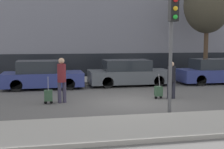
{
  "coord_description": "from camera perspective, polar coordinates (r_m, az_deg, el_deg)",
  "views": [
    {
      "loc": [
        -3.24,
        -12.01,
        2.5
      ],
      "look_at": [
        -0.37,
        1.8,
        0.95
      ],
      "focal_mm": 50.0,
      "sensor_mm": 36.0,
      "label": 1
    }
  ],
  "objects": [
    {
      "name": "traffic_light",
      "position": [
        10.46,
        10.96,
        7.7
      ],
      "size": [
        0.28,
        0.47,
        3.91
      ],
      "color": "#515154",
      "rests_on": "ground_plane"
    },
    {
      "name": "parked_car_0",
      "position": [
        16.61,
        -12.65,
        -0.19
      ],
      "size": [
        4.11,
        1.87,
        1.46
      ],
      "color": "navy",
      "rests_on": "ground_plane"
    },
    {
      "name": "parked_car_2",
      "position": [
        19.18,
        18.58,
        0.46
      ],
      "size": [
        4.66,
        1.74,
        1.44
      ],
      "color": "navy",
      "rests_on": "ground_plane"
    },
    {
      "name": "trolley_left",
      "position": [
        12.56,
        -11.56,
        -3.79
      ],
      "size": [
        0.34,
        0.29,
        1.09
      ],
      "color": "#335138",
      "rests_on": "ground_plane"
    },
    {
      "name": "parked_car_1",
      "position": [
        17.37,
        3.09,
        0.2
      ],
      "size": [
        4.54,
        1.87,
        1.43
      ],
      "color": "#4C5156",
      "rests_on": "ground_plane"
    },
    {
      "name": "sidewalk_far",
      "position": [
        19.44,
        -2.04,
        -0.95
      ],
      "size": [
        28.0,
        3.0,
        0.12
      ],
      "color": "#A39E93",
      "rests_on": "ground_plane"
    },
    {
      "name": "trolley_right",
      "position": [
        13.55,
        8.5,
        -3.04
      ],
      "size": [
        0.34,
        0.29,
        1.07
      ],
      "color": "#335138",
      "rests_on": "ground_plane"
    },
    {
      "name": "sidewalk_near",
      "position": [
        9.2,
        9.46,
        -9.19
      ],
      "size": [
        28.0,
        2.5,
        0.12
      ],
      "color": "#A39E93",
      "rests_on": "ground_plane"
    },
    {
      "name": "pedestrian_right",
      "position": [
        13.59,
        10.82,
        -0.61
      ],
      "size": [
        0.35,
        0.34,
        1.59
      ],
      "rotation": [
        0.0,
        0.0,
        -0.16
      ],
      "color": "#23232D",
      "rests_on": "ground_plane"
    },
    {
      "name": "bare_tree_near_crossing",
      "position": [
        21.12,
        17.02,
        12.06
      ],
      "size": [
        2.95,
        2.95,
        6.44
      ],
      "color": "#4C3826",
      "rests_on": "sidewalk_far"
    },
    {
      "name": "pedestrian_left",
      "position": [
        12.59,
        -9.18,
        -0.5
      ],
      "size": [
        0.35,
        0.34,
        1.81
      ],
      "rotation": [
        0.0,
        0.0,
        0.21
      ],
      "color": "#383347",
      "rests_on": "ground_plane"
    },
    {
      "name": "ground_plane",
      "position": [
        12.69,
        3.32,
        -5.1
      ],
      "size": [
        80.0,
        80.0,
        0.0
      ],
      "primitive_type": "plane",
      "color": "#565451"
    }
  ]
}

